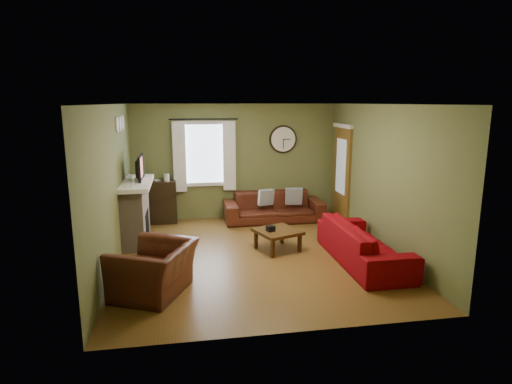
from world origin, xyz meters
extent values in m
cube|color=brown|center=(0.00, 0.00, 0.00)|extent=(4.60, 5.20, 0.00)
cube|color=white|center=(0.00, 0.00, 2.60)|extent=(4.60, 5.20, 0.00)
cube|color=#616938|center=(-2.30, 0.00, 1.30)|extent=(0.00, 5.20, 2.60)
cube|color=#616938|center=(2.30, 0.00, 1.30)|extent=(0.00, 5.20, 2.60)
cube|color=#616938|center=(0.00, 2.60, 1.30)|extent=(4.60, 0.00, 2.60)
cube|color=#616938|center=(0.00, -2.60, 1.30)|extent=(4.60, 0.00, 2.60)
cube|color=tan|center=(-2.10, 1.15, 0.55)|extent=(0.40, 1.40, 1.10)
cube|color=black|center=(-1.91, 1.15, 0.30)|extent=(0.04, 0.60, 0.55)
cube|color=white|center=(-2.07, 1.15, 1.14)|extent=(0.58, 1.60, 0.08)
imported|color=black|center=(-2.05, 1.30, 1.35)|extent=(0.08, 0.60, 0.35)
cube|color=#994C3F|center=(-1.97, 1.30, 1.41)|extent=(0.02, 0.62, 0.36)
cylinder|color=white|center=(-2.28, 0.80, 2.25)|extent=(0.28, 0.28, 0.03)
cylinder|color=white|center=(-2.28, 1.15, 2.25)|extent=(0.28, 0.28, 0.03)
cylinder|color=white|center=(-2.28, 1.50, 2.25)|extent=(0.28, 0.28, 0.03)
cylinder|color=black|center=(-0.70, 2.48, 2.27)|extent=(0.03, 0.03, 1.50)
cube|color=white|center=(-1.25, 2.48, 1.45)|extent=(0.28, 0.04, 1.55)
cube|color=white|center=(-0.15, 2.48, 1.45)|extent=(0.28, 0.04, 1.55)
cube|color=brown|center=(2.27, 1.85, 1.05)|extent=(0.05, 0.90, 2.10)
imported|color=#402810|center=(-1.84, 2.42, 0.96)|extent=(0.23, 0.26, 0.02)
imported|color=#451B10|center=(0.81, 2.15, 0.32)|extent=(2.22, 0.87, 0.65)
cube|color=#8D949D|center=(1.27, 2.14, 0.55)|extent=(0.38, 0.15, 0.37)
cube|color=#8D949D|center=(0.62, 2.13, 0.55)|extent=(0.37, 0.19, 0.35)
imported|color=#740309|center=(1.75, -0.61, 0.33)|extent=(0.88, 2.25, 0.66)
imported|color=#451B10|center=(-1.62, -1.26, 0.35)|extent=(1.32, 1.39, 0.71)
cube|color=black|center=(0.32, 0.15, 0.40)|extent=(0.16, 0.16, 0.10)
camera|label=1|loc=(-1.17, -7.00, 2.64)|focal=30.00mm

